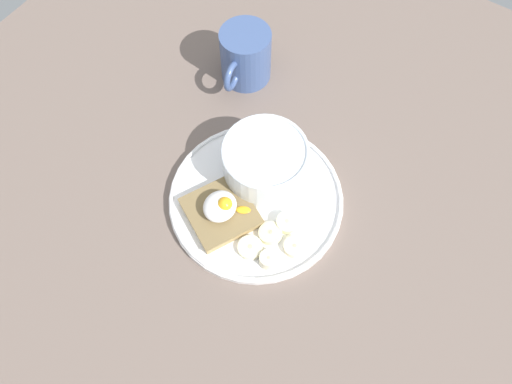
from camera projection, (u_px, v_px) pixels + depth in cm
name	position (u px, v px, depth cm)	size (l,w,h in cm)	color
ground_plane	(256.00, 204.00, 76.33)	(120.00, 120.00, 2.00)	#6F5F56
plate	(256.00, 199.00, 74.73)	(26.15, 26.15, 1.60)	white
oatmeal_bowl	(265.00, 162.00, 73.50)	(12.75, 12.75, 6.78)	white
toast_slice	(221.00, 212.00, 72.51)	(12.57, 12.57, 1.62)	olive
poached_egg	(221.00, 206.00, 70.69)	(5.38, 6.73, 3.09)	white
banana_slice_front	(250.00, 248.00, 70.43)	(4.35, 4.39, 1.12)	#F5ECBE
banana_slice_left	(270.00, 233.00, 71.25)	(3.87, 3.98, 1.58)	#EFE8B8
banana_slice_back	(287.00, 223.00, 71.89)	(3.82, 3.91, 1.64)	beige
banana_slice_right	(294.00, 247.00, 70.44)	(3.56, 3.61, 1.15)	#F6E3B7
banana_slice_inner	(268.00, 259.00, 69.35)	(3.48, 3.41, 1.62)	beige
coffee_mug	(245.00, 56.00, 82.36)	(11.99, 8.45, 9.39)	#41588C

